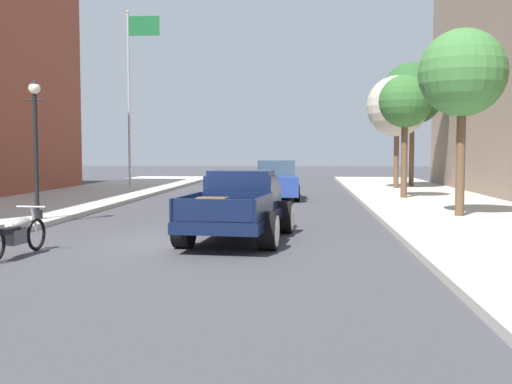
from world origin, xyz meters
TOP-DOWN VIEW (x-y plane):
  - ground_plane at (0.00, 0.00)m, footprint 140.00×140.00m
  - hotrod_truck_navy at (0.87, 0.82)m, footprint 2.49×5.05m
  - motorcycle_parked at (-3.17, -2.00)m, footprint 0.62×2.12m
  - car_background_blue at (1.11, 12.71)m, footprint 2.09×4.41m
  - street_lamp_near at (-5.06, 3.14)m, footprint 0.50×0.32m
  - flagpole at (-6.62, 18.39)m, footprint 1.74×0.16m
  - street_tree_nearest at (6.85, 4.93)m, footprint 2.51×2.51m
  - street_tree_second at (6.35, 11.94)m, footprint 2.11×2.11m
  - street_tree_third at (7.00, 18.59)m, footprint 3.10×3.10m
  - street_tree_farthest at (8.04, 20.25)m, footprint 3.32×3.32m

SIDE VIEW (x-z plane):
  - ground_plane at x=0.00m, z-range 0.00..0.00m
  - motorcycle_parked at x=-3.17m, z-range -0.02..0.91m
  - hotrod_truck_navy at x=0.87m, z-range -0.04..1.54m
  - car_background_blue at x=1.11m, z-range -0.06..1.59m
  - street_lamp_near at x=-5.06m, z-range 0.46..4.31m
  - street_tree_second at x=6.35m, z-range 1.51..6.45m
  - street_tree_nearest at x=6.85m, z-range 1.55..6.94m
  - street_tree_third at x=7.00m, z-range 1.44..7.15m
  - street_tree_farthest at x=8.04m, z-range 1.77..8.37m
  - flagpole at x=-6.62m, z-range 1.19..10.35m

